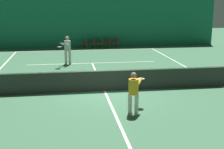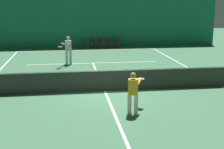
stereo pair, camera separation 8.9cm
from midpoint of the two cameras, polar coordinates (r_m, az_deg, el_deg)
The scene contains 14 objects.
ground_plane at distance 13.82m, azimuth -1.16°, elevation -3.03°, with size 60.00×60.00×0.00m, color #386647.
backdrop_curtain at distance 26.80m, azimuth -4.76°, elevation 9.79°, with size 23.00×0.12×4.51m.
court_line_baseline_far at distance 25.42m, azimuth -4.43°, elevation 4.49°, with size 11.00×0.10×0.00m.
court_line_service_far at distance 20.01m, azimuth -3.39°, elevation 2.10°, with size 8.25×0.10×0.00m.
court_line_sideline_right at distance 15.45m, azimuth 19.54°, elevation -2.04°, with size 0.10×23.80×0.00m.
court_line_centre at distance 13.82m, azimuth -1.16°, elevation -3.03°, with size 0.10×12.80×0.00m.
tennis_net at distance 13.69m, azimuth -1.17°, elevation -0.98°, with size 12.00×0.10×1.07m.
player_near at distance 10.84m, azimuth 4.16°, elevation -2.82°, with size 0.92×1.29×1.52m.
player_far at distance 19.62m, azimuth -7.92°, elevation 4.79°, with size 0.97×1.40×1.75m.
courtside_chair_0 at distance 26.42m, azimuth -4.62°, elevation 5.88°, with size 0.44×0.44×0.84m.
courtside_chair_1 at distance 26.47m, azimuth -3.18°, elevation 5.92°, with size 0.44×0.44×0.84m.
courtside_chair_2 at distance 26.53m, azimuth -1.76°, elevation 5.95°, with size 0.44×0.44×0.84m.
courtside_chair_3 at distance 26.61m, azimuth -0.33°, elevation 5.98°, with size 0.44×0.44×0.84m.
courtside_chair_4 at distance 26.71m, azimuth 1.08°, elevation 6.01°, with size 0.44×0.44×0.84m.
Camera 2 is at (-1.55, -13.17, 3.90)m, focal length 50.00 mm.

